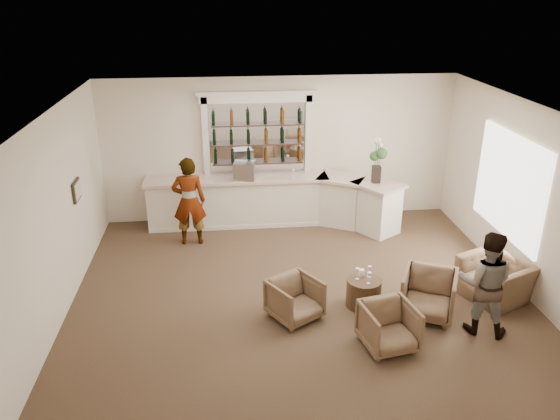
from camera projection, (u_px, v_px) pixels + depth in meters
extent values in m
plane|color=brown|center=(299.00, 291.00, 9.89)|extent=(8.00, 8.00, 0.00)
cube|color=beige|center=(279.00, 149.00, 12.47)|extent=(8.00, 0.04, 3.30)
cube|color=beige|center=(57.00, 216.00, 8.88)|extent=(0.04, 7.00, 3.30)
cube|color=beige|center=(524.00, 198.00, 9.64)|extent=(0.04, 7.00, 3.30)
cube|color=white|center=(302.00, 110.00, 8.62)|extent=(8.00, 7.00, 0.04)
cube|color=white|center=(509.00, 186.00, 10.08)|extent=(0.05, 2.40, 1.90)
cube|color=black|center=(77.00, 190.00, 9.98)|extent=(0.04, 0.46, 0.38)
cube|color=beige|center=(78.00, 190.00, 9.98)|extent=(0.01, 0.38, 0.30)
cube|color=silver|center=(237.00, 202.00, 12.48)|extent=(4.00, 0.70, 1.08)
cube|color=beige|center=(237.00, 178.00, 12.24)|extent=(4.10, 0.82, 0.06)
cube|color=silver|center=(340.00, 201.00, 12.49)|extent=(1.12, 1.04, 1.08)
cube|color=beige|center=(342.00, 178.00, 12.26)|extent=(1.27, 1.19, 0.06)
cube|color=silver|center=(376.00, 209.00, 12.08)|extent=(1.08, 1.14, 1.08)
cube|color=beige|center=(378.00, 185.00, 11.85)|extent=(1.24, 1.29, 0.06)
cube|color=beige|center=(238.00, 227.00, 12.37)|extent=(4.00, 0.06, 0.10)
cube|color=white|center=(257.00, 137.00, 12.29)|extent=(2.15, 0.02, 1.65)
cube|color=beige|center=(207.00, 161.00, 12.32)|extent=(0.14, 0.16, 2.90)
cube|color=beige|center=(308.00, 158.00, 12.54)|extent=(0.14, 0.16, 2.90)
cube|color=beige|center=(257.00, 98.00, 11.90)|extent=(2.52, 0.16, 0.18)
cube|color=beige|center=(257.00, 93.00, 11.85)|extent=(2.64, 0.20, 0.08)
cube|color=#332019|center=(258.00, 163.00, 12.41)|extent=(2.05, 0.20, 0.03)
cube|color=#332019|center=(258.00, 144.00, 12.24)|extent=(2.05, 0.20, 0.03)
cube|color=#332019|center=(257.00, 125.00, 12.07)|extent=(2.05, 0.20, 0.03)
cylinder|color=#49361F|center=(364.00, 292.00, 9.36)|extent=(0.60, 0.60, 0.50)
imported|color=gray|center=(189.00, 201.00, 11.37)|extent=(0.70, 0.47, 1.91)
imported|color=gray|center=(485.00, 283.00, 8.45)|extent=(1.03, 0.94, 1.72)
imported|color=brown|center=(295.00, 299.00, 8.97)|extent=(1.04, 1.04, 0.70)
imported|color=brown|center=(389.00, 327.00, 8.23)|extent=(0.90, 0.92, 0.71)
imported|color=brown|center=(428.00, 294.00, 9.03)|extent=(1.14, 1.15, 0.79)
imported|color=brown|center=(495.00, 279.00, 9.58)|extent=(1.30, 1.37, 0.70)
cube|color=silver|center=(245.00, 171.00, 12.01)|extent=(0.51, 0.45, 0.40)
cube|color=black|center=(376.00, 174.00, 11.83)|extent=(0.17, 0.17, 0.38)
cube|color=white|center=(361.00, 273.00, 9.36)|extent=(0.08, 0.08, 0.12)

